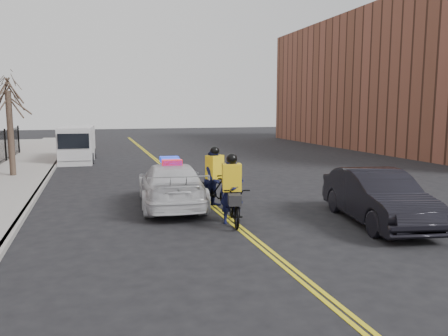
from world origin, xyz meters
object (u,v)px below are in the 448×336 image
Objects in this scene: police_cruiser at (171,185)px; dark_sedan at (378,197)px; cyclist_far at (215,183)px; cyclist_near at (232,199)px; cargo_van at (77,145)px.

dark_sedan is (5.38, -3.91, 0.03)m from police_cruiser.
cyclist_near is at bearing -122.18° from cyclist_far.
cyclist_far is at bearing 98.38° from cyclist_near.
cargo_van is 17.54m from cyclist_near.
police_cruiser is at bearing 126.79° from cyclist_near.
police_cruiser is 2.55× the size of cyclist_far.
police_cruiser is 0.99× the size of cargo_van.
dark_sedan is at bearing -69.93° from cyclist_far.
cargo_van is at bearing 79.15° from cyclist_far.
cyclist_far is (-3.97, 3.41, 0.04)m from dark_sedan.
dark_sedan is 20.11m from cargo_van.
dark_sedan is 4.25m from cyclist_near.
cargo_van reaches higher than dark_sedan.
cargo_van is at bearing 125.65° from dark_sedan.
cyclist_near is (4.76, -16.88, -0.35)m from cargo_van.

